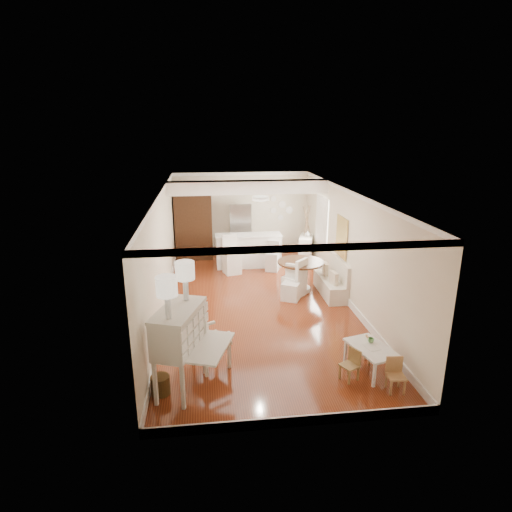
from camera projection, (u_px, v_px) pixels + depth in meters
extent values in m
plane|color=maroon|center=(258.00, 305.00, 10.59)|extent=(9.00, 9.00, 0.00)
cube|color=white|center=(258.00, 193.00, 9.77)|extent=(4.50, 9.00, 0.04)
cube|color=beige|center=(241.00, 214.00, 14.45)|extent=(4.50, 0.04, 2.80)
cube|color=beige|center=(298.00, 342.00, 5.91)|extent=(4.50, 0.04, 2.80)
cube|color=beige|center=(162.00, 255.00, 9.92)|extent=(0.04, 9.00, 2.80)
cube|color=beige|center=(349.00, 248.00, 10.44)|extent=(0.04, 9.00, 2.80)
cube|color=white|center=(248.00, 187.00, 11.91)|extent=(4.50, 0.45, 0.36)
cube|color=tan|center=(341.00, 237.00, 10.87)|extent=(0.04, 0.84, 1.04)
cube|color=white|center=(322.00, 221.00, 12.67)|extent=(0.04, 1.10, 1.40)
cylinder|color=#381E11|center=(205.00, 202.00, 14.16)|extent=(0.30, 0.03, 0.30)
cylinder|color=white|center=(261.00, 198.00, 9.31)|extent=(0.36, 0.36, 0.08)
cube|color=silver|center=(180.00, 349.00, 7.05)|extent=(1.47, 1.49, 1.47)
cube|color=silver|center=(211.00, 340.00, 7.76)|extent=(0.84, 0.84, 1.08)
cylinder|color=#513919|center=(160.00, 385.00, 7.07)|extent=(0.39, 0.39, 0.32)
cube|color=white|center=(370.00, 359.00, 7.70)|extent=(0.81, 1.08, 0.48)
cube|color=olive|center=(350.00, 365.00, 7.42)|extent=(0.38, 0.38, 0.58)
cube|color=tan|center=(363.00, 351.00, 7.95)|extent=(0.27, 0.27, 0.53)
cube|color=#AE7D4F|center=(396.00, 376.00, 7.09)|extent=(0.31, 0.31, 0.59)
cube|color=silver|center=(331.00, 277.00, 11.15)|extent=(0.52, 1.60, 0.98)
cylinder|color=#4E2D19|center=(300.00, 276.00, 11.41)|extent=(1.60, 1.60, 0.83)
cube|color=white|center=(291.00, 283.00, 10.83)|extent=(0.58, 0.59, 0.89)
cube|color=white|center=(294.00, 277.00, 11.10)|extent=(0.70, 0.70, 1.02)
cube|color=white|center=(249.00, 250.00, 13.40)|extent=(2.05, 0.65, 1.03)
cube|color=white|center=(232.00, 255.00, 12.73)|extent=(0.57, 0.57, 1.16)
cube|color=silver|center=(272.00, 256.00, 12.98)|extent=(0.48, 0.48, 0.91)
cube|color=#381E11|center=(194.00, 225.00, 14.04)|extent=(1.20, 0.60, 2.30)
imported|color=silver|center=(251.00, 231.00, 14.30)|extent=(0.75, 0.65, 1.80)
cube|color=silver|center=(306.00, 249.00, 13.86)|extent=(0.66, 0.98, 0.86)
imported|color=#65A862|center=(371.00, 340.00, 7.78)|extent=(0.14, 0.14, 0.09)
imported|color=silver|center=(308.00, 234.00, 13.69)|extent=(0.22, 0.22, 0.18)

